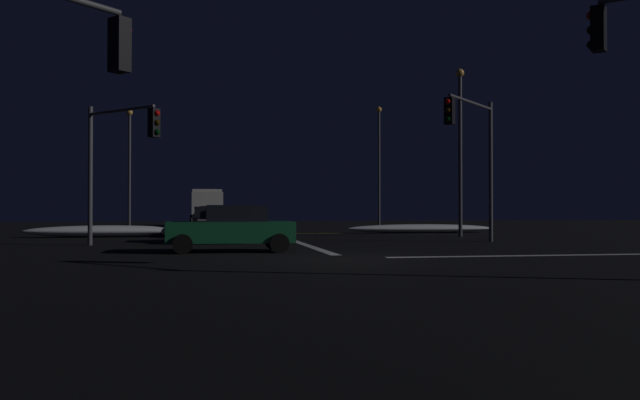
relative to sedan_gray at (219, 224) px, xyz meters
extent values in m
cube|color=black|center=(3.38, -10.11, -0.85)|extent=(120.00, 120.00, 0.10)
cube|color=white|center=(3.38, -2.04, -0.80)|extent=(0.35, 13.80, 0.01)
cube|color=yellow|center=(3.38, 9.56, -0.80)|extent=(22.00, 0.15, 0.01)
cube|color=white|center=(11.55, -10.11, -0.80)|extent=(13.80, 0.40, 0.01)
ellipsoid|color=white|center=(-5.49, 6.33, -0.50)|extent=(8.38, 1.50, 0.60)
ellipsoid|color=white|center=(12.25, 9.07, -0.54)|extent=(9.08, 1.50, 0.53)
cube|color=slate|center=(0.00, -0.04, -0.13)|extent=(1.80, 4.20, 0.70)
cube|color=black|center=(0.00, 0.16, 0.49)|extent=(1.60, 2.00, 0.55)
cylinder|color=black|center=(0.90, -1.59, -0.48)|extent=(0.22, 0.64, 0.64)
cylinder|color=black|center=(-0.90, -1.59, -0.48)|extent=(0.22, 0.64, 0.64)
cylinder|color=black|center=(0.90, 1.51, -0.48)|extent=(0.22, 0.64, 0.64)
cylinder|color=black|center=(-0.90, 1.51, -0.48)|extent=(0.22, 0.64, 0.64)
sphere|color=#F9EFC6|center=(0.65, -2.16, -0.08)|extent=(0.22, 0.22, 0.22)
sphere|color=#F9EFC6|center=(-0.65, -2.16, -0.08)|extent=(0.22, 0.22, 0.22)
cube|color=black|center=(-0.30, 6.16, -0.13)|extent=(1.80, 4.20, 0.70)
cube|color=black|center=(-0.30, 6.36, 0.49)|extent=(1.60, 2.00, 0.55)
cylinder|color=black|center=(0.60, 4.61, -0.48)|extent=(0.22, 0.64, 0.64)
cylinder|color=black|center=(-1.20, 4.61, -0.48)|extent=(0.22, 0.64, 0.64)
cylinder|color=black|center=(0.60, 7.71, -0.48)|extent=(0.22, 0.64, 0.64)
cylinder|color=black|center=(-1.20, 7.71, -0.48)|extent=(0.22, 0.64, 0.64)
sphere|color=#F9EFC6|center=(0.35, 4.04, -0.08)|extent=(0.22, 0.22, 0.22)
sphere|color=#F9EFC6|center=(-0.95, 4.04, -0.08)|extent=(0.22, 0.22, 0.22)
cube|color=silver|center=(0.02, 12.95, -0.13)|extent=(1.80, 4.20, 0.70)
cube|color=black|center=(0.02, 13.15, 0.49)|extent=(1.60, 2.00, 0.55)
cylinder|color=black|center=(0.92, 11.40, -0.48)|extent=(0.22, 0.64, 0.64)
cylinder|color=black|center=(-0.88, 11.40, -0.48)|extent=(0.22, 0.64, 0.64)
cylinder|color=black|center=(0.92, 14.50, -0.48)|extent=(0.22, 0.64, 0.64)
cylinder|color=black|center=(-0.88, 14.50, -0.48)|extent=(0.22, 0.64, 0.64)
sphere|color=#F9EFC6|center=(0.67, 10.83, -0.08)|extent=(0.22, 0.22, 0.22)
sphere|color=#F9EFC6|center=(-0.63, 10.83, -0.08)|extent=(0.22, 0.22, 0.22)
cube|color=#B7B7BC|center=(-0.17, 19.57, -0.13)|extent=(1.80, 4.20, 0.70)
cube|color=black|center=(-0.17, 19.77, 0.49)|extent=(1.60, 2.00, 0.55)
cylinder|color=black|center=(0.73, 18.02, -0.48)|extent=(0.22, 0.64, 0.64)
cylinder|color=black|center=(-1.07, 18.02, -0.48)|extent=(0.22, 0.64, 0.64)
cylinder|color=black|center=(0.73, 21.12, -0.48)|extent=(0.22, 0.64, 0.64)
cylinder|color=black|center=(-1.07, 21.12, -0.48)|extent=(0.22, 0.64, 0.64)
sphere|color=#F9EFC6|center=(0.48, 17.45, -0.08)|extent=(0.22, 0.22, 0.22)
sphere|color=#F9EFC6|center=(-0.82, 17.45, -0.08)|extent=(0.22, 0.22, 0.22)
cube|color=beige|center=(-0.28, 23.85, 0.83)|extent=(2.40, 2.20, 2.30)
cube|color=silver|center=(-0.28, 28.35, 0.98)|extent=(2.40, 5.00, 2.60)
cylinder|color=black|center=(0.92, 24.45, -0.32)|extent=(0.28, 0.96, 0.96)
cylinder|color=black|center=(-1.48, 24.45, -0.32)|extent=(0.28, 0.96, 0.96)
cylinder|color=black|center=(0.92, 29.15, -0.32)|extent=(0.28, 0.96, 0.96)
cylinder|color=black|center=(-1.48, 29.15, -0.32)|extent=(0.28, 0.96, 0.96)
sphere|color=#F9EFC6|center=(0.57, 22.70, 0.23)|extent=(0.26, 0.26, 0.26)
sphere|color=#F9EFC6|center=(-1.13, 22.70, 0.23)|extent=(0.26, 0.26, 0.26)
cube|color=#14512D|center=(0.22, -6.66, -0.13)|extent=(4.20, 1.80, 0.70)
cube|color=black|center=(0.42, -6.66, 0.49)|extent=(2.00, 1.60, 0.55)
cylinder|color=black|center=(-1.33, -7.56, -0.48)|extent=(0.64, 0.22, 0.64)
cylinder|color=black|center=(-1.33, -5.76, -0.48)|extent=(0.64, 0.22, 0.64)
cylinder|color=black|center=(1.77, -7.56, -0.48)|extent=(0.64, 0.22, 0.64)
cylinder|color=black|center=(1.77, -5.76, -0.48)|extent=(0.64, 0.22, 0.64)
sphere|color=#F9EFC6|center=(-1.90, -7.31, -0.08)|extent=(0.22, 0.22, 0.22)
sphere|color=#F9EFC6|center=(-1.90, -6.01, -0.08)|extent=(0.22, 0.22, 0.22)
cube|color=black|center=(-2.31, -15.80, 3.81)|extent=(0.46, 0.46, 1.05)
sphere|color=red|center=(-2.20, -15.69, 4.15)|extent=(0.22, 0.22, 0.22)
sphere|color=black|center=(-2.20, -15.69, 3.81)|extent=(0.22, 0.22, 0.22)
sphere|color=black|center=(-2.20, -15.69, 3.46)|extent=(0.22, 0.22, 0.22)
cube|color=black|center=(8.36, -15.08, 4.83)|extent=(0.46, 0.46, 1.05)
sphere|color=red|center=(8.24, -14.97, 5.17)|extent=(0.22, 0.22, 0.22)
sphere|color=black|center=(8.24, -14.97, 4.83)|extent=(0.22, 0.22, 0.22)
sphere|color=black|center=(8.24, -14.97, 4.48)|extent=(0.22, 0.22, 0.22)
cylinder|color=#4C4C51|center=(-5.09, -1.64, 1.95)|extent=(0.18, 0.18, 5.51)
cylinder|color=#4C4C51|center=(-3.77, -2.95, 4.41)|extent=(2.72, 2.72, 0.12)
cube|color=black|center=(-2.46, -4.27, 3.78)|extent=(0.46, 0.46, 1.05)
sphere|color=red|center=(-2.34, -4.38, 4.13)|extent=(0.22, 0.22, 0.22)
sphere|color=black|center=(-2.34, -4.38, 3.78)|extent=(0.22, 0.22, 0.22)
sphere|color=black|center=(-2.34, -4.38, 3.44)|extent=(0.22, 0.22, 0.22)
cylinder|color=#4C4C51|center=(11.85, -1.64, 2.28)|extent=(0.18, 0.18, 6.17)
cylinder|color=#4C4C51|center=(10.28, -3.20, 5.07)|extent=(3.22, 3.22, 0.12)
cube|color=black|center=(8.72, -4.77, 4.44)|extent=(0.46, 0.46, 1.05)
sphere|color=red|center=(8.60, -4.88, 4.79)|extent=(0.22, 0.22, 0.22)
sphere|color=black|center=(8.60, -4.88, 4.44)|extent=(0.22, 0.22, 0.22)
sphere|color=black|center=(8.60, -4.88, 4.10)|extent=(0.22, 0.22, 0.22)
cylinder|color=#424247|center=(12.55, 3.56, 3.39)|extent=(0.20, 0.20, 8.38)
sphere|color=#F9AD47|center=(12.55, 3.56, 7.76)|extent=(0.44, 0.44, 0.44)
cylinder|color=#424247|center=(12.55, 19.56, 3.62)|extent=(0.20, 0.20, 8.84)
sphere|color=#F9AD47|center=(12.55, 19.56, 8.22)|extent=(0.44, 0.44, 0.44)
cylinder|color=#424247|center=(-5.79, 19.56, 3.27)|extent=(0.20, 0.20, 8.15)
sphere|color=#F9AD47|center=(-5.79, 19.56, 7.53)|extent=(0.44, 0.44, 0.44)
camera|label=1|loc=(-0.75, -29.02, 0.63)|focal=37.12mm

